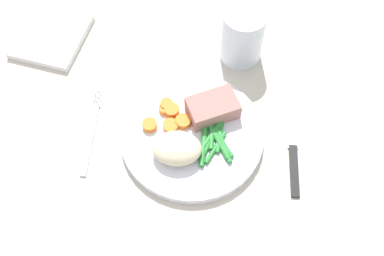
% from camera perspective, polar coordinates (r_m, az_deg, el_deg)
% --- Properties ---
extents(dining_table, '(1.20, 0.90, 0.02)m').
position_cam_1_polar(dining_table, '(0.78, -2.62, -1.38)').
color(dining_table, beige).
rests_on(dining_table, ground).
extents(dinner_plate, '(0.24, 0.24, 0.02)m').
position_cam_1_polar(dinner_plate, '(0.76, -0.00, -0.67)').
color(dinner_plate, white).
rests_on(dinner_plate, dining_table).
extents(meat_portion, '(0.10, 0.08, 0.03)m').
position_cam_1_polar(meat_portion, '(0.76, 2.56, 2.51)').
color(meat_portion, '#B2756B').
rests_on(meat_portion, dinner_plate).
extents(mashed_potatoes, '(0.08, 0.06, 0.04)m').
position_cam_1_polar(mashed_potatoes, '(0.72, -1.88, -2.51)').
color(mashed_potatoes, beige).
rests_on(mashed_potatoes, dinner_plate).
extents(carrot_slices, '(0.08, 0.06, 0.01)m').
position_cam_1_polar(carrot_slices, '(0.77, -2.80, 1.46)').
color(carrot_slices, orange).
rests_on(carrot_slices, dinner_plate).
extents(green_beans, '(0.06, 0.10, 0.01)m').
position_cam_1_polar(green_beans, '(0.75, 2.71, -1.58)').
color(green_beans, '#2D8C38').
rests_on(green_beans, dinner_plate).
extents(fork, '(0.01, 0.17, 0.00)m').
position_cam_1_polar(fork, '(0.79, -12.25, -0.37)').
color(fork, silver).
rests_on(fork, dining_table).
extents(knife, '(0.02, 0.21, 0.01)m').
position_cam_1_polar(knife, '(0.78, 12.24, -1.69)').
color(knife, black).
rests_on(knife, dining_table).
extents(water_glass, '(0.07, 0.07, 0.10)m').
position_cam_1_polar(water_glass, '(0.84, 6.16, 10.84)').
color(water_glass, silver).
rests_on(water_glass, dining_table).
extents(napkin, '(0.14, 0.16, 0.01)m').
position_cam_1_polar(napkin, '(0.92, -16.86, 10.76)').
color(napkin, white).
rests_on(napkin, dining_table).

